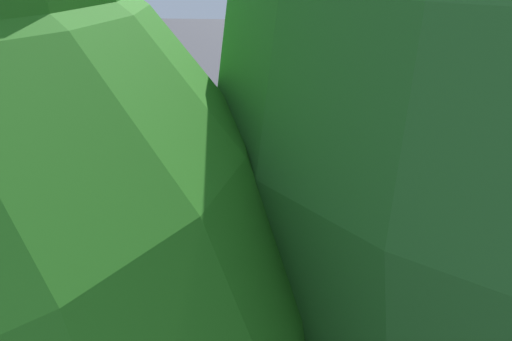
{
  "coord_description": "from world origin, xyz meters",
  "views": [
    {
      "loc": [
        -0.75,
        12.98,
        5.47
      ],
      "look_at": [
        0.41,
        0.65,
        1.1
      ],
      "focal_mm": 44.07,
      "sensor_mm": 36.0,
      "label": 1
    }
  ],
  "objects_px": {
    "spectator_left": "(370,214)",
    "stunt_motorcycle": "(139,132)",
    "spectator_far_left": "(419,221)",
    "parked_motorcycle_silver": "(447,274)",
    "spectator_centre": "(309,214)",
    "tour_bus": "(326,251)",
    "spectator_right": "(270,212)"
  },
  "relations": [
    {
      "from": "spectator_left",
      "to": "stunt_motorcycle",
      "type": "height_order",
      "value": "stunt_motorcycle"
    },
    {
      "from": "tour_bus",
      "to": "spectator_centre",
      "type": "xyz_separation_m",
      "value": [
        0.25,
        -2.72,
        -0.63
      ]
    },
    {
      "from": "stunt_motorcycle",
      "to": "parked_motorcycle_silver",
      "type": "bearing_deg",
      "value": 139.16
    },
    {
      "from": "tour_bus",
      "to": "spectator_centre",
      "type": "distance_m",
      "value": 2.8
    },
    {
      "from": "spectator_centre",
      "to": "stunt_motorcycle",
      "type": "distance_m",
      "value": 6.47
    },
    {
      "from": "spectator_left",
      "to": "parked_motorcycle_silver",
      "type": "xyz_separation_m",
      "value": [
        -1.2,
        0.96,
        -0.59
      ]
    },
    {
      "from": "tour_bus",
      "to": "spectator_right",
      "type": "relative_size",
      "value": 6.44
    },
    {
      "from": "spectator_right",
      "to": "parked_motorcycle_silver",
      "type": "relative_size",
      "value": 0.82
    },
    {
      "from": "spectator_far_left",
      "to": "parked_motorcycle_silver",
      "type": "height_order",
      "value": "spectator_far_left"
    },
    {
      "from": "spectator_right",
      "to": "stunt_motorcycle",
      "type": "xyz_separation_m",
      "value": [
        3.71,
        -4.71,
        0.06
      ]
    },
    {
      "from": "tour_bus",
      "to": "spectator_right",
      "type": "bearing_deg",
      "value": -70.85
    },
    {
      "from": "spectator_far_left",
      "to": "stunt_motorcycle",
      "type": "distance_m",
      "value": 8.03
    },
    {
      "from": "tour_bus",
      "to": "spectator_right",
      "type": "distance_m",
      "value": 2.98
    },
    {
      "from": "tour_bus",
      "to": "stunt_motorcycle",
      "type": "bearing_deg",
      "value": -57.97
    },
    {
      "from": "spectator_far_left",
      "to": "spectator_centre",
      "type": "relative_size",
      "value": 1.05
    },
    {
      "from": "spectator_right",
      "to": "spectator_far_left",
      "type": "bearing_deg",
      "value": 173.8
    },
    {
      "from": "spectator_far_left",
      "to": "spectator_right",
      "type": "height_order",
      "value": "spectator_far_left"
    },
    {
      "from": "spectator_centre",
      "to": "spectator_right",
      "type": "bearing_deg",
      "value": -2.5
    },
    {
      "from": "spectator_left",
      "to": "tour_bus",
      "type": "bearing_deg",
      "value": 72.99
    },
    {
      "from": "tour_bus",
      "to": "spectator_centre",
      "type": "relative_size",
      "value": 6.4
    },
    {
      "from": "parked_motorcycle_silver",
      "to": "stunt_motorcycle",
      "type": "height_order",
      "value": "stunt_motorcycle"
    },
    {
      "from": "stunt_motorcycle",
      "to": "spectator_left",
      "type": "bearing_deg",
      "value": 138.68
    },
    {
      "from": "tour_bus",
      "to": "spectator_left",
      "type": "relative_size",
      "value": 6.04
    },
    {
      "from": "tour_bus",
      "to": "spectator_far_left",
      "type": "relative_size",
      "value": 6.1
    },
    {
      "from": "spectator_centre",
      "to": "spectator_right",
      "type": "relative_size",
      "value": 1.01
    },
    {
      "from": "spectator_centre",
      "to": "parked_motorcycle_silver",
      "type": "distance_m",
      "value": 2.54
    },
    {
      "from": "spectator_centre",
      "to": "stunt_motorcycle",
      "type": "xyz_separation_m",
      "value": [
        4.41,
        -4.74,
        0.04
      ]
    },
    {
      "from": "spectator_centre",
      "to": "parked_motorcycle_silver",
      "type": "height_order",
      "value": "spectator_centre"
    },
    {
      "from": "spectator_right",
      "to": "parked_motorcycle_silver",
      "type": "height_order",
      "value": "spectator_right"
    },
    {
      "from": "parked_motorcycle_silver",
      "to": "spectator_centre",
      "type": "bearing_deg",
      "value": -24.52
    },
    {
      "from": "tour_bus",
      "to": "stunt_motorcycle",
      "type": "distance_m",
      "value": 8.81
    },
    {
      "from": "spectator_far_left",
      "to": "spectator_left",
      "type": "xyz_separation_m",
      "value": [
        0.83,
        -0.18,
        0.01
      ]
    }
  ]
}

